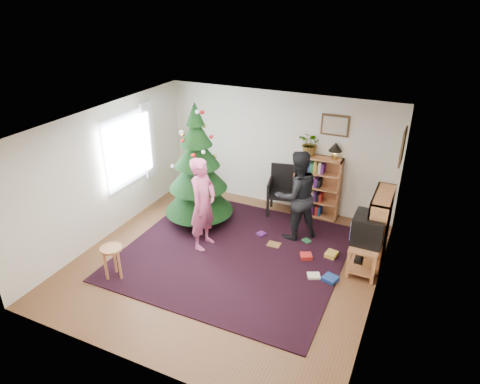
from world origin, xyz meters
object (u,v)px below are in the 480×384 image
at_px(armchair, 284,188).
at_px(person_standing, 203,204).
at_px(picture_back, 335,125).
at_px(christmas_tree, 198,175).
at_px(crt_tv, 369,229).
at_px(table_lamp, 335,148).
at_px(picture_right, 403,147).
at_px(stool, 112,254).
at_px(person_by_chair, 296,196).
at_px(potted_plant, 311,144).
at_px(tv_stand, 365,252).
at_px(bookshelf_right, 378,227).
at_px(bookshelf_back, 317,186).

distance_m(armchair, person_standing, 2.12).
bearing_deg(picture_back, armchair, -162.38).
distance_m(christmas_tree, armchair, 1.87).
xyz_separation_m(crt_tv, table_lamp, (-0.99, 1.52, 0.75)).
relative_size(picture_right, stool, 1.01).
height_order(picture_back, stool, picture_back).
bearing_deg(crt_tv, picture_back, 122.80).
xyz_separation_m(armchair, person_by_chair, (0.54, -0.88, 0.32)).
xyz_separation_m(person_by_chair, potted_plant, (-0.08, 1.02, 0.67)).
xyz_separation_m(christmas_tree, person_standing, (0.53, -0.76, -0.16)).
bearing_deg(tv_stand, potted_plant, 134.43).
xyz_separation_m(bookshelf_right, potted_plant, (-1.61, 1.18, 0.89)).
bearing_deg(stool, person_standing, 59.09).
relative_size(crt_tv, stool, 0.93).
height_order(picture_back, crt_tv, picture_back).
distance_m(christmas_tree, potted_plant, 2.33).
distance_m(picture_back, potted_plant, 0.60).
relative_size(crt_tv, person_standing, 0.31).
distance_m(crt_tv, person_by_chair, 1.50).
xyz_separation_m(tv_stand, table_lamp, (-0.99, 1.52, 1.22)).
xyz_separation_m(christmas_tree, table_lamp, (2.37, 1.29, 0.50)).
bearing_deg(picture_back, person_by_chair, -106.41).
bearing_deg(bookshelf_right, picture_back, 42.20).
bearing_deg(crt_tv, stool, -151.64).
distance_m(bookshelf_back, tv_stand, 2.02).
bearing_deg(crt_tv, table_lamp, 123.01).
bearing_deg(bookshelf_back, person_by_chair, -96.71).
xyz_separation_m(crt_tv, stool, (-3.71, -2.00, -0.33)).
bearing_deg(picture_right, crt_tv, -105.48).
distance_m(stool, potted_plant, 4.30).
xyz_separation_m(bookshelf_back, stool, (-2.42, -3.52, -0.21)).
bearing_deg(crt_tv, potted_plant, 134.37).
bearing_deg(person_standing, christmas_tree, 37.43).
height_order(picture_right, christmas_tree, christmas_tree).
xyz_separation_m(bookshelf_back, tv_stand, (1.29, -1.52, -0.34)).
xyz_separation_m(picture_back, person_standing, (-1.76, -2.18, -1.07)).
relative_size(christmas_tree, table_lamp, 6.94).
bearing_deg(bookshelf_back, crt_tv, -49.74).
distance_m(tv_stand, person_by_chair, 1.60).
xyz_separation_m(tv_stand, person_standing, (-2.83, -0.53, 0.56)).
bearing_deg(bookshelf_right, armchair, 63.55).
height_order(christmas_tree, potted_plant, christmas_tree).
bearing_deg(picture_right, bookshelf_back, 159.11).
bearing_deg(person_standing, person_by_chair, -51.78).
relative_size(bookshelf_right, tv_stand, 1.55).
distance_m(bookshelf_back, armchair, 0.69).
bearing_deg(armchair, stool, -129.21).
height_order(picture_right, crt_tv, picture_right).
distance_m(picture_back, crt_tv, 2.29).
bearing_deg(tv_stand, bookshelf_back, 130.32).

